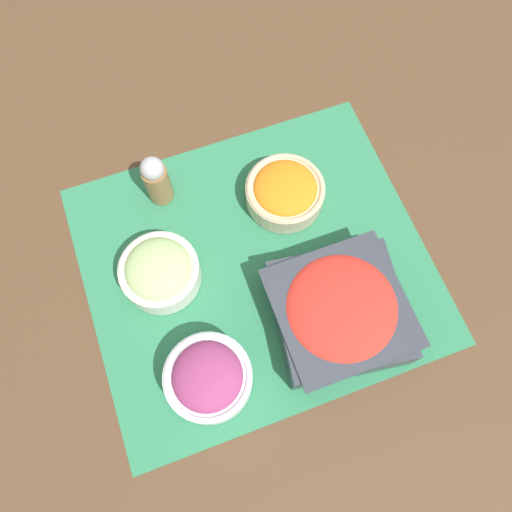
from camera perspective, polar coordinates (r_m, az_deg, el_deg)
ground_plane at (r=0.77m, az=0.00°, el=-0.90°), size 3.00×3.00×0.00m
placemat at (r=0.77m, az=0.00°, el=-0.85°), size 0.51×0.46×0.00m
tomato_bowl at (r=0.71m, az=9.54°, el=-6.19°), size 0.20×0.20×0.07m
cucumber_bowl at (r=0.74m, az=-10.96°, el=-1.70°), size 0.12×0.12×0.06m
carrot_bowl at (r=0.79m, az=3.33°, el=7.41°), size 0.12×0.12×0.05m
onion_bowl at (r=0.69m, az=-5.47°, el=-13.68°), size 0.12×0.12×0.07m
pepper_shaker at (r=0.78m, az=-11.33°, el=8.58°), size 0.04×0.04×0.10m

